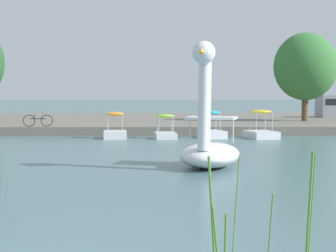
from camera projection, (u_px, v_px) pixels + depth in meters
name	position (u px, v px, depth m)	size (l,w,h in m)	color
shore_bank_far	(139.00, 121.00, 42.68)	(146.34, 25.33, 0.49)	#6B665B
swan_boat	(209.00, 143.00, 16.67)	(2.55, 3.44, 3.79)	white
pedal_boat_orange	(115.00, 131.00, 28.22)	(1.31, 1.97, 1.38)	white
pedal_boat_lime	(165.00, 131.00, 28.11)	(1.20, 1.88, 1.27)	white
pedal_boat_cyan	(212.00, 131.00, 28.56)	(1.48, 2.09, 1.44)	white
pedal_boat_yellow	(261.00, 130.00, 28.38)	(1.70, 2.31, 1.49)	white
tree_broadleaf_behind_dock	(305.00, 67.00, 37.45)	(5.09, 4.89, 6.09)	brown
bicycle_parked	(38.00, 121.00, 30.54)	(1.63, 0.28, 0.68)	black
reed_clump_foreground	(253.00, 225.00, 6.51)	(1.38, 0.69, 1.52)	#4C7F33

